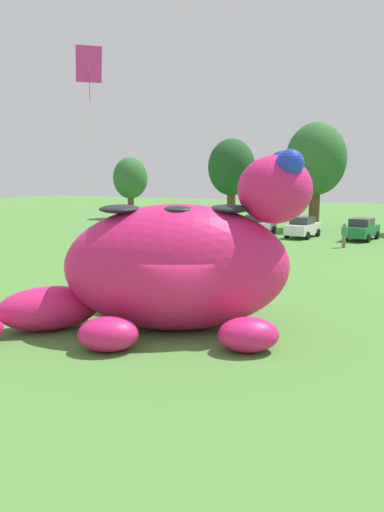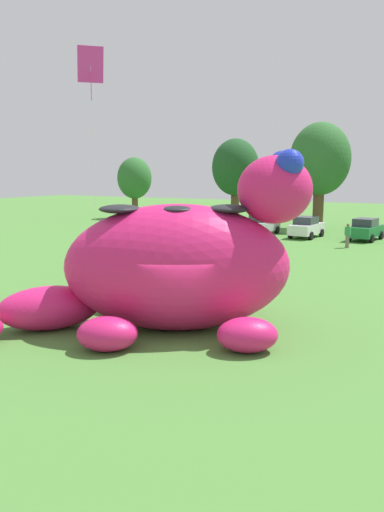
{
  "view_description": "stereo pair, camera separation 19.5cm",
  "coord_description": "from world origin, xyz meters",
  "views": [
    {
      "loc": [
        7.64,
        -13.53,
        5.15
      ],
      "look_at": [
        -0.58,
        1.84,
        2.33
      ],
      "focal_mm": 35.76,
      "sensor_mm": 36.0,
      "label": 1
    },
    {
      "loc": [
        7.82,
        -13.44,
        5.15
      ],
      "look_at": [
        -0.58,
        1.84,
        2.33
      ],
      "focal_mm": 35.76,
      "sensor_mm": 36.0,
      "label": 2
    }
  ],
  "objects": [
    {
      "name": "ground_plane",
      "position": [
        0.0,
        0.0,
        0.0
      ],
      "size": [
        160.0,
        160.0,
        0.0
      ],
      "primitive_type": "plane",
      "color": "#4C8438"
    },
    {
      "name": "giant_inflatable_creature",
      "position": [
        -0.59,
        0.81,
        2.16
      ],
      "size": [
        9.77,
        9.64,
        5.91
      ],
      "color": "#E01E6B",
      "rests_on": "ground"
    },
    {
      "name": "car_yellow",
      "position": [
        -11.68,
        26.51,
        0.86
      ],
      "size": [
        2.14,
        4.2,
        1.72
      ],
      "color": "yellow",
      "rests_on": "ground"
    },
    {
      "name": "car_silver",
      "position": [
        -7.83,
        27.42,
        0.86
      ],
      "size": [
        2.08,
        4.17,
        1.72
      ],
      "color": "#B7BABF",
      "rests_on": "ground"
    },
    {
      "name": "car_white",
      "position": [
        -3.89,
        27.12,
        0.86
      ],
      "size": [
        2.15,
        4.21,
        1.72
      ],
      "color": "white",
      "rests_on": "ground"
    },
    {
      "name": "car_green",
      "position": [
        0.65,
        27.69,
        0.86
      ],
      "size": [
        2.29,
        4.27,
        1.72
      ],
      "color": "#1E7238",
      "rests_on": "ground"
    },
    {
      "name": "tree_far_left",
      "position": [
        -26.66,
        35.46,
        4.59
      ],
      "size": [
        3.95,
        3.95,
        7.02
      ],
      "color": "brown",
      "rests_on": "ground"
    },
    {
      "name": "tree_left",
      "position": [
        -14.35,
        36.36,
        5.74
      ],
      "size": [
        4.95,
        4.95,
        8.78
      ],
      "color": "brown",
      "rests_on": "ground"
    },
    {
      "name": "tree_mid_left",
      "position": [
        -4.74,
        33.73,
        6.4
      ],
      "size": [
        5.51,
        5.51,
        9.79
      ],
      "color": "brown",
      "rests_on": "ground"
    },
    {
      "name": "spectator_near_inflatable",
      "position": [
        0.31,
        22.83,
        0.85
      ],
      "size": [
        0.38,
        0.26,
        1.71
      ],
      "color": "#726656",
      "rests_on": "ground"
    },
    {
      "name": "spectator_mid_field",
      "position": [
        -11.29,
        13.05,
        0.85
      ],
      "size": [
        0.38,
        0.26,
        1.71
      ],
      "color": "#726656",
      "rests_on": "ground"
    },
    {
      "name": "spectator_by_cars",
      "position": [
        -4.34,
        10.63,
        0.85
      ],
      "size": [
        0.38,
        0.26,
        1.71
      ],
      "color": "#726656",
      "rests_on": "ground"
    },
    {
      "name": "tethered_flying_kite",
      "position": [
        -7.05,
        4.53,
        9.6
      ],
      "size": [
        1.13,
        1.13,
        10.5
      ],
      "color": "brown",
      "rests_on": "ground"
    }
  ]
}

